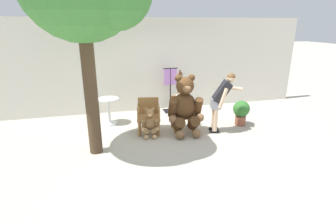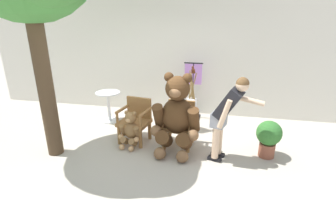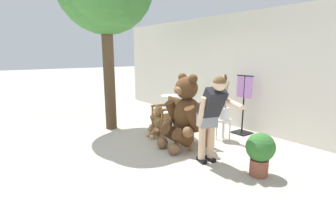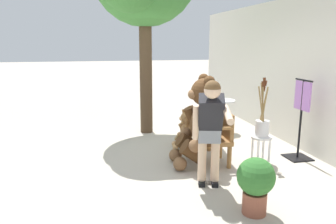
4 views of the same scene
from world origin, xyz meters
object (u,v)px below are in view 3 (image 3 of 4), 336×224
at_px(white_stool, 223,124).
at_px(potted_plant, 260,151).
at_px(wooden_chair_right, 194,123).
at_px(round_side_table, 171,105).
at_px(person_visitor, 211,112).
at_px(brush_bucket, 224,110).
at_px(teddy_bear_large, 184,113).
at_px(teddy_bear_small, 158,122).
at_px(clothing_display_stand, 243,103).
at_px(wooden_chair_left, 168,115).

height_order(white_stool, potted_plant, potted_plant).
height_order(wooden_chair_right, potted_plant, wooden_chair_right).
xyz_separation_m(white_stool, round_side_table, (-1.96, 0.10, 0.09)).
height_order(person_visitor, round_side_table, person_visitor).
bearing_deg(potted_plant, brush_bucket, 149.60).
bearing_deg(round_side_table, teddy_bear_large, -31.01).
height_order(white_stool, round_side_table, round_side_table).
distance_m(wooden_chair_right, teddy_bear_small, 0.94).
xyz_separation_m(potted_plant, clothing_display_stand, (-1.54, 1.61, 0.32)).
height_order(teddy_bear_large, potted_plant, teddy_bear_large).
xyz_separation_m(brush_bucket, potted_plant, (1.48, -0.87, -0.27)).
relative_size(person_visitor, brush_bucket, 1.57).
height_order(teddy_bear_large, teddy_bear_small, teddy_bear_large).
bearing_deg(white_stool, clothing_display_stand, 95.21).
bearing_deg(wooden_chair_right, round_side_table, 155.53).
relative_size(teddy_bear_large, teddy_bear_small, 2.04).
distance_m(teddy_bear_small, round_side_table, 1.45).
relative_size(teddy_bear_large, clothing_display_stand, 1.08).
xyz_separation_m(white_stool, potted_plant, (1.48, -0.87, 0.04)).
height_order(person_visitor, brush_bucket, person_visitor).
bearing_deg(teddy_bear_large, white_stool, 81.27).
height_order(person_visitor, clothing_display_stand, person_visitor).
xyz_separation_m(wooden_chair_left, brush_bucket, (1.02, 0.72, 0.21)).
relative_size(teddy_bear_large, person_visitor, 0.97).
bearing_deg(clothing_display_stand, white_stool, -84.79).
distance_m(white_stool, round_side_table, 1.97).
height_order(wooden_chair_left, teddy_bear_small, wooden_chair_left).
xyz_separation_m(person_visitor, clothing_display_stand, (-0.79, 1.90, -0.18)).
bearing_deg(person_visitor, clothing_display_stand, 112.46).
distance_m(teddy_bear_small, person_visitor, 1.85).
distance_m(wooden_chair_left, teddy_bear_small, 0.30).
relative_size(wooden_chair_left, white_stool, 1.87).
relative_size(wooden_chair_right, potted_plant, 1.26).
relative_size(wooden_chair_right, round_side_table, 1.19).
distance_m(teddy_bear_small, potted_plant, 2.52).
height_order(wooden_chair_right, clothing_display_stand, clothing_display_stand).
distance_m(wooden_chair_left, teddy_bear_large, 0.94).
bearing_deg(teddy_bear_small, person_visitor, -4.89).
xyz_separation_m(round_side_table, potted_plant, (3.44, -0.97, -0.05)).
relative_size(person_visitor, round_side_table, 2.10).
bearing_deg(wooden_chair_left, wooden_chair_right, 0.04).
distance_m(wooden_chair_right, potted_plant, 1.63).
distance_m(wooden_chair_left, clothing_display_stand, 1.77).
xyz_separation_m(wooden_chair_right, teddy_bear_small, (-0.90, -0.28, -0.11)).
height_order(wooden_chair_right, brush_bucket, brush_bucket).
height_order(wooden_chair_left, white_stool, wooden_chair_left).
bearing_deg(potted_plant, wooden_chair_right, 174.98).
height_order(teddy_bear_small, clothing_display_stand, clothing_display_stand).
height_order(white_stool, brush_bucket, brush_bucket).
relative_size(wooden_chair_left, potted_plant, 1.26).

